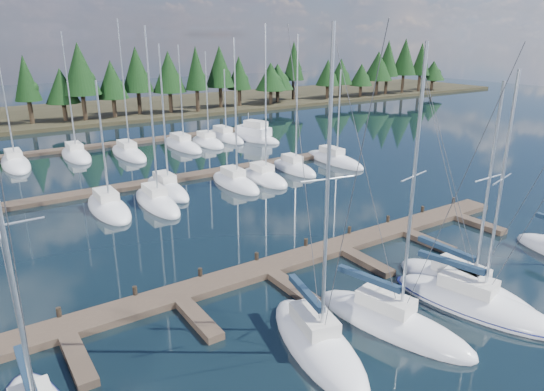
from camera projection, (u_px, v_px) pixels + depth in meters
ground at (187, 215)px, 40.13m from camera, size 260.00×260.00×0.00m
far_shore at (49, 116)px, 87.46m from camera, size 220.00×30.00×0.60m
main_dock at (271, 272)px, 30.07m from camera, size 44.00×6.13×0.90m
back_docks at (116, 163)px, 55.55m from camera, size 50.00×21.80×0.40m
front_sailboat_2 at (317, 342)px, 23.05m from camera, size 4.47×8.74×15.51m
front_sailboat_3 at (391, 322)px, 24.71m from camera, size 4.58×9.19×14.79m
front_sailboat_4 at (473, 303)px, 26.49m from camera, size 5.20×9.78×13.53m
front_sailboat_5 at (465, 289)px, 27.96m from camera, size 3.14×9.29×12.87m
back_sailboat_rows at (129, 172)px, 51.70m from camera, size 46.97×31.63×16.72m
motor_yacht_right at (254, 136)px, 68.65m from camera, size 5.61×9.56×4.54m
tree_line at (52, 80)px, 77.27m from camera, size 185.24×11.70×12.79m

